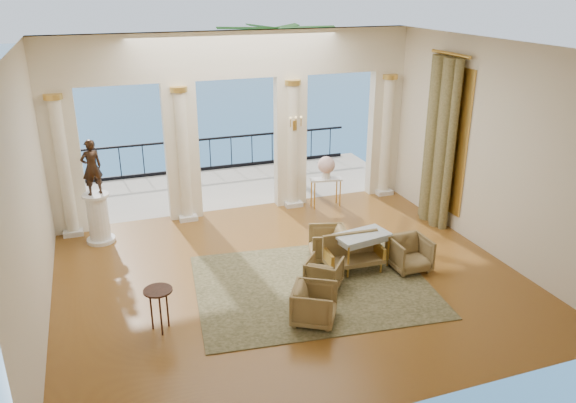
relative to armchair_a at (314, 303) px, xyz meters
name	(u,v)px	position (x,y,z in m)	size (l,w,h in m)	color
floor	(289,277)	(0.12, 1.63, -0.37)	(9.00, 9.00, 0.00)	#462611
room_walls	(312,155)	(0.12, 0.51, 2.50)	(9.00, 9.00, 9.00)	#EEE2C7
arcade	(237,112)	(0.12, 5.45, 2.21)	(9.00, 0.56, 4.50)	#EEE5C5
terrace	(223,187)	(0.12, 7.43, -0.42)	(10.00, 3.60, 0.10)	#AB9F8E
balustrade	(210,157)	(0.12, 9.03, 0.03)	(9.00, 0.06, 1.03)	black
palm_tree	(278,36)	(2.12, 8.23, 3.72)	(2.00, 2.00, 4.50)	#4C3823
sea	(118,87)	(0.12, 61.63, -6.37)	(160.00, 160.00, 0.00)	#19557E
curtain	(439,143)	(4.41, 3.13, 1.64)	(0.33, 1.40, 4.09)	brown
window_frame	(446,139)	(4.59, 3.13, 1.73)	(0.04, 1.60, 3.40)	gold
wall_sconce	(295,125)	(1.52, 5.14, 1.85)	(0.30, 0.11, 0.33)	gold
rug	(313,285)	(0.44, 1.16, -0.36)	(4.50, 3.50, 0.02)	#2A2F19
armchair_a	(314,303)	(0.00, 0.00, 0.00)	(0.73, 0.68, 0.75)	#4A3C1C
armchair_b	(410,252)	(2.57, 1.14, 0.01)	(0.75, 0.70, 0.77)	#4A3C1C
armchair_c	(328,242)	(1.17, 2.12, 0.01)	(0.75, 0.71, 0.78)	#4A3C1C
armchair_d	(324,272)	(0.62, 1.04, -0.04)	(0.65, 0.60, 0.66)	#4A3C1C
settee	(353,253)	(1.44, 1.48, 0.02)	(1.22, 0.56, 0.79)	#4A3C1C
game_table	(362,237)	(1.67, 1.54, 0.31)	(1.19, 0.78, 0.76)	#9FB2C3
pedestal	(99,219)	(-3.38, 4.66, 0.18)	(0.63, 0.63, 1.16)	silver
statue	(92,167)	(-3.38, 4.66, 1.41)	(0.46, 0.30, 1.25)	black
console_table	(326,183)	(2.32, 4.94, 0.27)	(0.86, 0.46, 0.78)	silver
urn	(326,166)	(2.32, 4.94, 0.74)	(0.45, 0.45, 0.59)	white
side_table	(158,295)	(-2.56, 0.63, 0.30)	(0.49, 0.49, 0.79)	black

